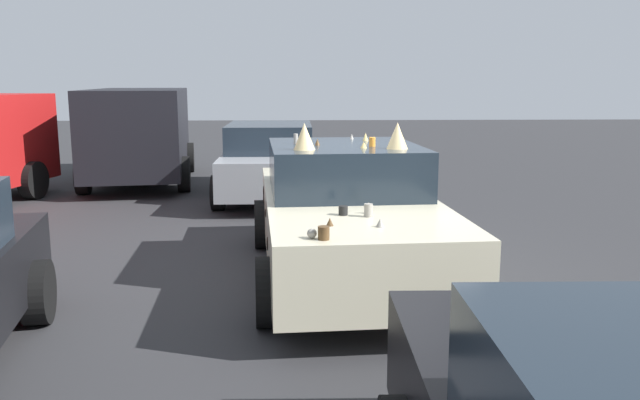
# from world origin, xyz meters

# --- Properties ---
(ground_plane) EXTENTS (60.00, 60.00, 0.00)m
(ground_plane) POSITION_xyz_m (0.00, 0.00, 0.00)
(ground_plane) COLOR #2D2D30
(art_car_decorated) EXTENTS (4.70, 2.29, 1.78)m
(art_car_decorated) POSITION_xyz_m (0.05, 0.00, 0.75)
(art_car_decorated) COLOR beige
(art_car_decorated) RESTS_ON ground
(parked_van_behind_left) EXTENTS (5.12, 2.63, 2.04)m
(parked_van_behind_left) POSITION_xyz_m (7.29, 3.97, 1.15)
(parked_van_behind_left) COLOR black
(parked_van_behind_left) RESTS_ON ground
(parked_sedan_near_right) EXTENTS (4.49, 1.95, 1.42)m
(parked_sedan_near_right) POSITION_xyz_m (5.31, 1.05, 0.71)
(parked_sedan_near_right) COLOR gray
(parked_sedan_near_right) RESTS_ON ground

